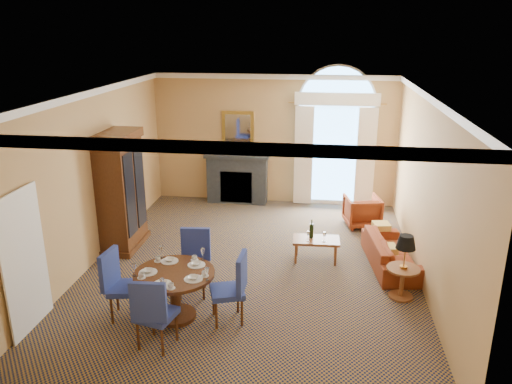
# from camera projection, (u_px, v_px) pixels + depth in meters

# --- Properties ---
(ground) EXTENTS (7.50, 7.50, 0.00)m
(ground) POSITION_uv_depth(u_px,v_px,m) (252.00, 266.00, 9.34)
(ground) COLOR #121A3A
(ground) RESTS_ON ground
(room_envelope) EXTENTS (6.04, 7.52, 3.45)m
(room_envelope) POSITION_uv_depth(u_px,v_px,m) (256.00, 127.00, 9.19)
(room_envelope) COLOR tan
(room_envelope) RESTS_ON ground
(armoire) EXTENTS (0.68, 1.20, 2.36)m
(armoire) POSITION_uv_depth(u_px,v_px,m) (121.00, 193.00, 9.87)
(armoire) COLOR #3B1E0D
(armoire) RESTS_ON ground
(dining_table) EXTENTS (1.22, 1.22, 0.97)m
(dining_table) POSITION_uv_depth(u_px,v_px,m) (175.00, 284.00, 7.52)
(dining_table) COLOR #3B1E0D
(dining_table) RESTS_ON ground
(dining_chair_north) EXTENTS (0.57, 0.57, 1.10)m
(dining_chair_north) POSITION_uv_depth(u_px,v_px,m) (194.00, 257.00, 8.28)
(dining_chair_north) COLOR navy
(dining_chair_north) RESTS_ON ground
(dining_chair_south) EXTENTS (0.59, 0.59, 1.10)m
(dining_chair_south) POSITION_uv_depth(u_px,v_px,m) (153.00, 310.00, 6.73)
(dining_chair_south) COLOR navy
(dining_chair_south) RESTS_ON ground
(dining_chair_east) EXTENTS (0.62, 0.62, 1.10)m
(dining_chair_east) POSITION_uv_depth(u_px,v_px,m) (234.00, 284.00, 7.42)
(dining_chair_east) COLOR navy
(dining_chair_east) RESTS_ON ground
(dining_chair_west) EXTENTS (0.57, 0.57, 1.10)m
(dining_chair_west) POSITION_uv_depth(u_px,v_px,m) (118.00, 280.00, 7.53)
(dining_chair_west) COLOR navy
(dining_chair_west) RESTS_ON ground
(sofa) EXTENTS (0.97, 1.94, 0.54)m
(sofa) POSITION_uv_depth(u_px,v_px,m) (391.00, 252.00, 9.28)
(sofa) COLOR maroon
(sofa) RESTS_ON ground
(armchair) EXTENTS (0.88, 0.89, 0.69)m
(armchair) POSITION_uv_depth(u_px,v_px,m) (362.00, 211.00, 11.16)
(armchair) COLOR maroon
(armchair) RESTS_ON ground
(coffee_table) EXTENTS (0.90, 0.52, 0.82)m
(coffee_table) POSITION_uv_depth(u_px,v_px,m) (316.00, 240.00, 9.44)
(coffee_table) COLOR brown
(coffee_table) RESTS_ON ground
(side_table) EXTENTS (0.54, 0.54, 1.08)m
(side_table) POSITION_uv_depth(u_px,v_px,m) (404.00, 259.00, 8.05)
(side_table) COLOR brown
(side_table) RESTS_ON ground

